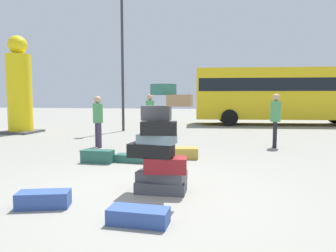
{
  "coord_description": "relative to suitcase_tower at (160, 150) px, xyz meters",
  "views": [
    {
      "loc": [
        1.11,
        -4.48,
        1.48
      ],
      "look_at": [
        0.12,
        0.69,
        1.0
      ],
      "focal_mm": 32.35,
      "sensor_mm": 36.0,
      "label": 1
    }
  ],
  "objects": [
    {
      "name": "suitcase_teal_behind_tower",
      "position": [
        -1.91,
        1.92,
        -0.52
      ],
      "size": [
        0.73,
        0.3,
        0.3
      ],
      "primitive_type": "cube",
      "rotation": [
        0.0,
        0.0,
        -0.0
      ],
      "color": "#26594C",
      "rests_on": "ground"
    },
    {
      "name": "yellow_dummy_statue",
      "position": [
        -7.75,
        7.08,
        1.17
      ],
      "size": [
        1.41,
        1.41,
        4.15
      ],
      "color": "yellow",
      "rests_on": "ground"
    },
    {
      "name": "suitcase_tower",
      "position": [
        0.0,
        0.0,
        0.0
      ],
      "size": [
        1.01,
        0.61,
        1.7
      ],
      "color": "#4C4C51",
      "rests_on": "ground"
    },
    {
      "name": "person_tourist_with_camera",
      "position": [
        2.48,
        5.04,
        0.3
      ],
      "size": [
        0.3,
        0.34,
        1.63
      ],
      "rotation": [
        0.0,
        0.0,
        -1.72
      ],
      "color": "black",
      "rests_on": "ground"
    },
    {
      "name": "lamp_post",
      "position": [
        -3.65,
        8.7,
        3.49
      ],
      "size": [
        0.36,
        0.36,
        6.43
      ],
      "color": "#333338",
      "rests_on": "ground"
    },
    {
      "name": "suitcase_navy_white_trunk",
      "position": [
        0.0,
        -1.22,
        -0.58
      ],
      "size": [
        0.73,
        0.32,
        0.19
      ],
      "primitive_type": "cube",
      "rotation": [
        0.0,
        0.0,
        -0.03
      ],
      "color": "#334F99",
      "rests_on": "ground"
    },
    {
      "name": "person_passerby_in_red",
      "position": [
        -2.81,
        4.01,
        0.25
      ],
      "size": [
        0.3,
        0.3,
        1.56
      ],
      "rotation": [
        0.0,
        0.0,
        -0.8
      ],
      "color": "#3F334C",
      "rests_on": "ground"
    },
    {
      "name": "suitcase_navy_foreground_near",
      "position": [
        -1.43,
        -0.93,
        -0.56
      ],
      "size": [
        0.74,
        0.47,
        0.22
      ],
      "primitive_type": "cube",
      "rotation": [
        0.0,
        0.0,
        0.29
      ],
      "color": "#334F99",
      "rests_on": "ground"
    },
    {
      "name": "ground_plane",
      "position": [
        -0.11,
        -0.08,
        -0.67
      ],
      "size": [
        80.0,
        80.0,
        0.0
      ],
      "primitive_type": "plane",
      "color": "gray"
    },
    {
      "name": "person_bearded_onlooker",
      "position": [
        -1.67,
        5.91,
        0.31
      ],
      "size": [
        0.3,
        0.34,
        1.64
      ],
      "rotation": [
        0.0,
        0.0,
        -1.4
      ],
      "color": "#3F334C",
      "rests_on": "ground"
    },
    {
      "name": "suitcase_tan_foreground_far",
      "position": [
        0.04,
        2.83,
        -0.54
      ],
      "size": [
        0.64,
        0.5,
        0.27
      ],
      "primitive_type": "cube",
      "rotation": [
        0.0,
        0.0,
        0.16
      ],
      "color": "#B28C33",
      "rests_on": "ground"
    },
    {
      "name": "parked_bus",
      "position": [
        4.34,
        13.71,
        1.16
      ],
      "size": [
        10.37,
        3.55,
        3.15
      ],
      "rotation": [
        0.0,
        0.0,
        0.11
      ],
      "color": "yellow",
      "rests_on": "ground"
    },
    {
      "name": "suitcase_teal_right_side",
      "position": [
        -1.16,
        2.14,
        -0.58
      ],
      "size": [
        0.77,
        0.38,
        0.18
      ],
      "primitive_type": "cube",
      "rotation": [
        0.0,
        0.0,
        -0.07
      ],
      "color": "#26594C",
      "rests_on": "ground"
    }
  ]
}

